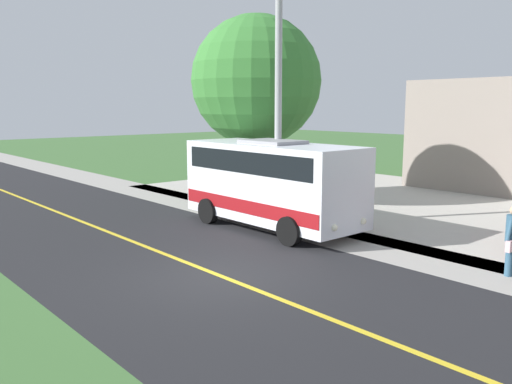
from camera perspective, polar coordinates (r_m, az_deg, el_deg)
name	(u,v)px	position (r m, az deg, el deg)	size (l,w,h in m)	color
ground_plane	(220,276)	(13.32, -3.89, -8.94)	(120.00, 120.00, 0.00)	#3D6633
road_surface	(220,276)	(13.32, -3.89, -8.92)	(8.00, 100.00, 0.01)	black
sidewalk	(354,241)	(16.84, 10.41, -5.18)	(2.40, 100.00, 0.01)	#9E9991
road_centre_line	(220,276)	(13.32, -3.89, -8.90)	(0.16, 100.00, 0.00)	gold
shuttle_bus_front	(272,180)	(18.01, 1.75, 1.25)	(2.66, 6.75, 3.01)	white
street_light_pole	(276,98)	(18.28, 2.11, 9.99)	(1.97, 0.24, 7.98)	#9E9EA3
tree_curbside	(256,81)	(22.89, 0.02, 11.77)	(5.47, 5.47, 7.91)	#4C3826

